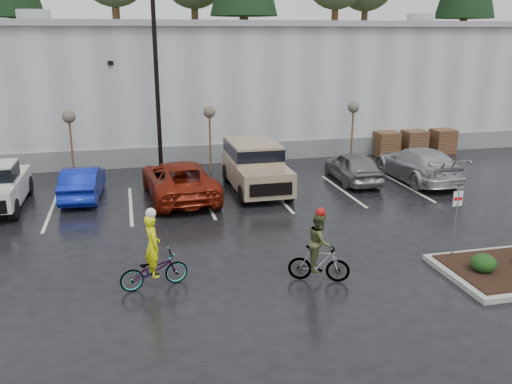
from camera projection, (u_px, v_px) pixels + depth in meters
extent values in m
plane|color=black|center=(335.00, 276.00, 15.26)|extent=(120.00, 120.00, 0.00)
cube|color=#A5A8AA|center=(211.00, 83.00, 34.79)|extent=(60.00, 15.00, 7.00)
cube|color=slate|center=(234.00, 153.00, 28.60)|extent=(60.00, 0.12, 1.00)
cube|color=#999B9E|center=(209.00, 25.00, 33.78)|extent=(60.50, 15.50, 0.30)
cube|color=#1D3817|center=(177.00, 69.00, 56.38)|extent=(80.00, 25.00, 6.00)
cylinder|color=black|center=(157.00, 81.00, 24.28)|extent=(0.20, 0.20, 9.00)
cylinder|color=#4C2B1E|center=(72.00, 149.00, 25.19)|extent=(0.10, 0.10, 2.80)
sphere|color=#534E42|center=(69.00, 117.00, 24.77)|extent=(0.60, 0.60, 0.60)
cylinder|color=#4C2B1E|center=(210.00, 142.00, 26.65)|extent=(0.10, 0.10, 2.80)
sphere|color=#534E42|center=(209.00, 112.00, 26.23)|extent=(0.60, 0.60, 0.60)
cylinder|color=#4C2B1E|center=(352.00, 136.00, 28.33)|extent=(0.10, 0.10, 2.80)
sphere|color=#534E42|center=(353.00, 107.00, 27.91)|extent=(0.60, 0.60, 0.60)
cube|color=#4C2B1E|center=(386.00, 144.00, 30.03)|extent=(1.20, 1.20, 1.35)
cube|color=#4C2B1E|center=(414.00, 142.00, 30.41)|extent=(1.20, 1.20, 1.35)
cube|color=#4C2B1E|center=(442.00, 141.00, 30.82)|extent=(1.20, 1.20, 1.35)
ellipsoid|color=#163612|center=(484.00, 263.00, 15.11)|extent=(0.70, 0.70, 0.52)
cylinder|color=gray|center=(455.00, 226.00, 15.99)|extent=(0.05, 0.05, 2.20)
cube|color=white|center=(458.00, 199.00, 15.75)|extent=(0.30, 0.02, 0.45)
cube|color=red|center=(458.00, 199.00, 15.74)|extent=(0.26, 0.02, 0.10)
imported|color=#0E1E9B|center=(83.00, 182.00, 22.26)|extent=(1.70, 4.17, 1.35)
imported|color=maroon|center=(179.00, 180.00, 22.27)|extent=(2.97, 5.78, 1.56)
imported|color=slate|center=(353.00, 167.00, 24.78)|extent=(1.81, 4.18, 1.40)
imported|color=#B4B8BC|center=(418.00, 164.00, 24.94)|extent=(2.21, 5.34, 1.54)
imported|color=#3F3F44|center=(154.00, 270.00, 14.48)|extent=(1.94, 1.01, 0.97)
imported|color=#E6EF0D|center=(153.00, 245.00, 14.28)|extent=(0.52, 0.69, 1.69)
sphere|color=silver|center=(151.00, 213.00, 14.03)|extent=(0.28, 0.28, 0.28)
imported|color=#3F3F44|center=(319.00, 264.00, 14.84)|extent=(1.69, 1.06, 1.02)
imported|color=#454C29|center=(320.00, 242.00, 14.66)|extent=(0.69, 0.89, 1.61)
sphere|color=#990C0C|center=(321.00, 212.00, 14.42)|extent=(0.27, 0.27, 0.27)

